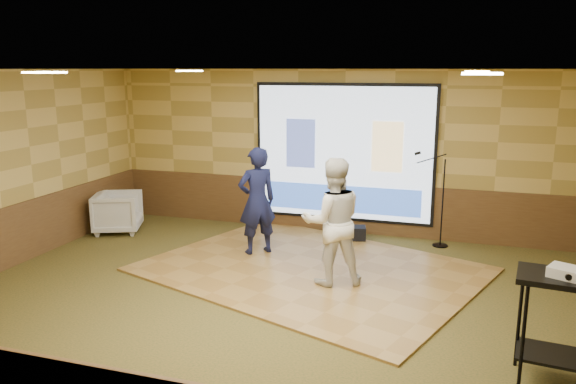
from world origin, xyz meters
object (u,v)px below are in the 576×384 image
(player_left, at_px, (257,201))
(dance_floor, at_px, (311,269))
(duffel_bag, at_px, (353,234))
(projector_screen, at_px, (343,154))
(player_right, at_px, (333,222))
(mic_stand, at_px, (438,218))
(projector, at_px, (566,272))
(banquet_chair, at_px, (118,212))
(av_table, at_px, (573,308))

(player_left, bearing_deg, dance_floor, 113.82)
(player_left, distance_m, duffel_bag, 1.98)
(projector_screen, xyz_separation_m, player_left, (-1.05, -1.68, -0.56))
(player_right, bearing_deg, duffel_bag, -111.54)
(dance_floor, distance_m, duffel_bag, 1.70)
(mic_stand, bearing_deg, player_right, -131.90)
(projector, bearing_deg, mic_stand, 132.80)
(projector_screen, relative_size, dance_floor, 0.71)
(dance_floor, distance_m, player_right, 1.12)
(dance_floor, relative_size, projector, 16.03)
(projector_screen, height_order, banquet_chair, projector_screen)
(dance_floor, xyz_separation_m, duffel_bag, (0.33, 1.66, 0.12))
(duffel_bag, bearing_deg, mic_stand, 6.92)
(projector_screen, distance_m, av_table, 5.49)
(projector_screen, relative_size, player_left, 1.89)
(player_left, distance_m, player_right, 1.75)
(player_right, height_order, banquet_chair, player_right)
(banquet_chair, bearing_deg, av_table, -136.45)
(player_left, height_order, player_right, player_right)
(mic_stand, xyz_separation_m, duffel_bag, (-1.43, -0.17, -0.36))
(dance_floor, relative_size, mic_stand, 2.86)
(banquet_chair, bearing_deg, projector, -136.84)
(projector, bearing_deg, av_table, 33.17)
(banquet_chair, xyz_separation_m, duffel_bag, (4.32, 0.76, -0.24))
(player_left, height_order, av_table, player_left)
(av_table, bearing_deg, mic_stand, 109.25)
(player_left, bearing_deg, banquet_chair, -50.49)
(player_left, xyz_separation_m, banquet_chair, (-2.95, 0.44, -0.53))
(av_table, height_order, mic_stand, mic_stand)
(player_right, distance_m, banquet_chair, 4.67)
(projector, bearing_deg, player_left, 171.21)
(player_left, bearing_deg, av_table, 105.11)
(mic_stand, bearing_deg, duffel_bag, 174.90)
(player_right, bearing_deg, banquet_chair, -41.69)
(dance_floor, distance_m, av_table, 4.00)
(player_right, bearing_deg, av_table, 122.53)
(player_right, distance_m, av_table, 3.30)
(projector, distance_m, banquet_chair, 7.81)
(player_right, relative_size, mic_stand, 1.09)
(av_table, relative_size, duffel_bag, 2.56)
(projector, relative_size, banquet_chair, 0.35)
(projector_screen, xyz_separation_m, mic_stand, (1.75, -0.31, -0.98))
(dance_floor, relative_size, duffel_bag, 10.97)
(av_table, bearing_deg, player_right, 146.91)
(dance_floor, height_order, banquet_chair, banquet_chair)
(projector_screen, relative_size, projector, 11.31)
(banquet_chair, bearing_deg, player_left, -121.07)
(mic_stand, bearing_deg, player_left, -165.94)
(duffel_bag, bearing_deg, dance_floor, -101.15)
(av_table, relative_size, projector, 3.74)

